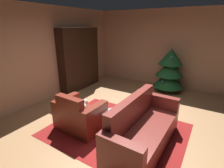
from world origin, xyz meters
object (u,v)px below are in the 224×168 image
at_px(coffee_table, 117,116).
at_px(decorated_tree, 170,70).
at_px(bottle_on_table, 119,115).
at_px(bookshelf_unit, 82,59).
at_px(armchair_red, 79,116).
at_px(book_stack_on_table, 118,114).
at_px(couch_red, 143,131).

height_order(coffee_table, decorated_tree, decorated_tree).
bearing_deg(coffee_table, bottle_on_table, -49.90).
relative_size(bookshelf_unit, armchair_red, 2.04).
distance_m(bookshelf_unit, book_stack_on_table, 3.29).
bearing_deg(decorated_tree, armchair_red, -107.74).
height_order(book_stack_on_table, bottle_on_table, bottle_on_table).
relative_size(coffee_table, book_stack_on_table, 2.91).
bearing_deg(decorated_tree, book_stack_on_table, -94.40).
height_order(armchair_red, decorated_tree, decorated_tree).
xyz_separation_m(coffee_table, decorated_tree, (0.28, 3.12, 0.36)).
distance_m(couch_red, coffee_table, 0.63).
bearing_deg(book_stack_on_table, bottle_on_table, -55.05).
height_order(armchair_red, coffee_table, armchair_red).
distance_m(couch_red, book_stack_on_table, 0.61).
bearing_deg(coffee_table, armchair_red, -161.17).
relative_size(bottle_on_table, decorated_tree, 0.16).
bearing_deg(couch_red, bookshelf_unit, 147.54).
bearing_deg(coffee_table, book_stack_on_table, -34.10).
bearing_deg(book_stack_on_table, coffee_table, 145.90).
bearing_deg(bottle_on_table, couch_red, 3.95).
xyz_separation_m(bookshelf_unit, couch_red, (3.18, -2.02, -0.73)).
relative_size(book_stack_on_table, decorated_tree, 0.15).
bearing_deg(armchair_red, coffee_table, 18.83).
distance_m(couch_red, bottle_on_table, 0.55).
bearing_deg(book_stack_on_table, decorated_tree, 85.60).
xyz_separation_m(armchair_red, bottle_on_table, (0.92, 0.14, 0.24)).
bearing_deg(armchair_red, couch_red, 6.90).
height_order(bookshelf_unit, decorated_tree, bookshelf_unit).
height_order(bookshelf_unit, book_stack_on_table, bookshelf_unit).
xyz_separation_m(bookshelf_unit, decorated_tree, (2.84, 1.20, -0.29)).
height_order(armchair_red, book_stack_on_table, armchair_red).
distance_m(bookshelf_unit, armchair_red, 2.91).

